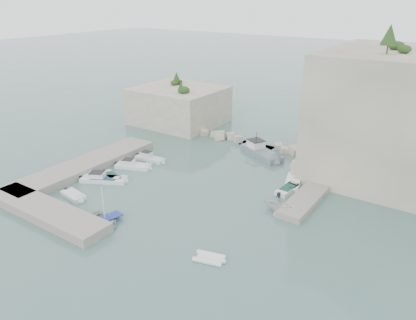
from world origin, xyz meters
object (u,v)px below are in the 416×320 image
Objects in this scene: motorboat_c at (112,178)px; motorboat_e at (74,197)px; tender_east_c at (293,184)px; tender_east_d at (303,178)px; work_boat at (261,155)px; rowboat at (105,222)px; inflatable_dinghy at (209,260)px; motorboat_a at (150,160)px; tender_east_a at (278,210)px; motorboat_b at (133,168)px; motorboat_d at (104,181)px; tender_east_b at (287,191)px.

motorboat_c is 1.08× the size of motorboat_e.
motorboat_e is at bearing 115.47° from tender_east_c.
work_boat is (-8.77, 4.42, 0.00)m from tender_east_d.
rowboat is 0.48× the size of work_boat.
inflatable_dinghy is 0.57× the size of tender_east_c.
motorboat_c is 0.88× the size of tender_east_d.
tender_east_a is at bearing -11.25° from motorboat_a.
motorboat_a is 1.23× the size of rowboat.
motorboat_b is at bearing 87.20° from tender_east_a.
rowboat is at bearing -79.03° from motorboat_b.
tender_east_d is at bearing 74.91° from inflatable_dinghy.
motorboat_d is 27.48m from tender_east_d.
work_boat is at bearing 37.96° from motorboat_a.
tender_east_d reaches higher than inflatable_dinghy.
tender_east_d is (21.92, 15.16, 0.00)m from motorboat_c.
motorboat_b reaches higher than tender_east_b.
tender_east_b is at bearing 75.01° from inflatable_dinghy.
tender_east_c is (21.13, 19.39, 0.00)m from motorboat_e.
motorboat_e is 0.71× the size of tender_east_c.
motorboat_b is at bearing -95.52° from motorboat_a.
tender_east_d is (22.01, 10.79, 0.00)m from motorboat_b.
tender_east_a reaches higher than motorboat_d.
motorboat_d reaches higher than tender_east_c.
motorboat_d reaches higher than rowboat.
tender_east_c is at bearing 8.94° from motorboat_a.
inflatable_dinghy is 0.65× the size of tender_east_d.
motorboat_e is 0.82× the size of tender_east_d.
motorboat_b is at bearing 101.60° from motorboat_e.
tender_east_a reaches higher than inflatable_dinghy.
motorboat_c reaches higher than inflatable_dinghy.
tender_east_a is at bearing 69.63° from inflatable_dinghy.
tender_east_d is (-1.06, 10.29, 0.00)m from tender_east_a.
tender_east_a is (22.64, 11.54, 0.00)m from motorboat_e.
motorboat_d reaches higher than motorboat_e.
motorboat_a is 21.95m from tender_east_c.
tender_east_d is (21.88, 7.17, 0.00)m from motorboat_a.
motorboat_c and tender_east_c have the same top height.
tender_east_c is at bearing 4.92° from motorboat_d.
rowboat is at bearing -4.43° from motorboat_e.
motorboat_d reaches higher than inflatable_dinghy.
work_boat is (-8.32, 6.86, 0.00)m from tender_east_c.
motorboat_c is 0.77× the size of tender_east_c.
motorboat_b is (-0.13, -3.61, 0.00)m from motorboat_a.
motorboat_c is (0.09, -4.38, 0.00)m from motorboat_b.
rowboat is 25.11m from tender_east_c.
tender_east_d reaches higher than tender_east_b.
motorboat_e is 25.41m from tender_east_a.
rowboat is (8.19, -8.59, 0.00)m from motorboat_c.
rowboat is (8.28, -12.96, 0.00)m from motorboat_b.
rowboat is at bearing -67.32° from motorboat_a.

